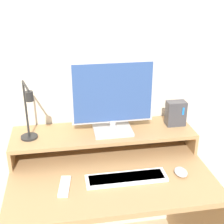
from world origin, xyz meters
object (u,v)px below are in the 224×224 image
Objects in this scene: keyboard at (126,178)px; mouse at (181,172)px; desk_lamp at (28,116)px; router_dock at (176,113)px; remote_control at (65,186)px; monitor at (113,98)px.

keyboard is 4.54× the size of mouse.
mouse is at bearing -18.36° from desk_lamp.
router_dock reaches higher than mouse.
remote_control is (-0.71, -0.36, -0.20)m from router_dock.
monitor is 0.46m from keyboard.
monitor reaches higher than mouse.
monitor is at bearing 6.81° from desk_lamp.
keyboard is at bearing 179.32° from mouse.
desk_lamp is 3.69× the size of mouse.
router_dock is (0.40, 0.03, -0.14)m from monitor.
keyboard is at bearing 2.24° from remote_control.
mouse is at bearing 0.83° from remote_control.
remote_control is at bearing -153.29° from router_dock.
keyboard is at bearing -86.65° from monitor.
desk_lamp reaches higher than keyboard.
keyboard is 0.32m from remote_control.
desk_lamp reaches higher than router_dock.
router_dock is at bearing 76.36° from mouse.
mouse reaches higher than remote_control.
keyboard reaches higher than remote_control.
keyboard is 2.57× the size of remote_control.
router_dock is at bearing 41.80° from keyboard.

